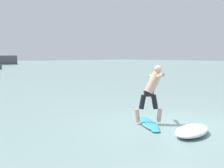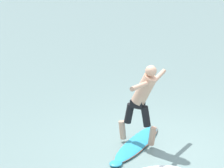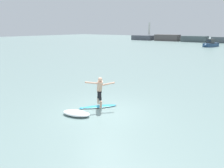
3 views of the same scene
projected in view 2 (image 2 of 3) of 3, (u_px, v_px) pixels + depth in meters
name	position (u px, v px, depth m)	size (l,w,h in m)	color
ground_plane	(164.00, 150.00, 10.74)	(200.00, 200.00, 0.00)	gray
surfboard	(136.00, 144.00, 10.92)	(1.56, 1.86, 0.21)	#2FA3CB
surfer	(143.00, 97.00, 10.55)	(1.09, 1.34, 1.69)	tan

